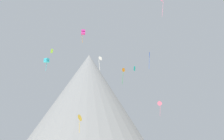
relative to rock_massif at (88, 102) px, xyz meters
The scene contains 11 objects.
rock_massif is the anchor object (origin of this frame).
kite_cyan_mid 84.95m from the rock_massif, 88.48° to the right, with size 1.31×1.32×3.07m.
kite_orange_mid 70.97m from the rock_massif, 73.37° to the right, with size 1.16×1.14×5.03m.
kite_gold_low 88.64m from the rock_massif, 82.89° to the right, with size 1.27×1.67×3.75m.
kite_pink_high 87.01m from the rock_massif, 68.87° to the right, with size 0.79×0.68×5.28m.
kite_teal_mid 76.83m from the rock_massif, 72.24° to the right, with size 0.61×0.65×1.36m.
kite_lime_high 56.46m from the rock_massif, 96.25° to the right, with size 0.82×0.67×1.69m.
kite_rainbow_mid 67.09m from the rock_massif, 61.04° to the right, with size 1.56×1.00×4.91m.
kite_white_mid 88.40m from the rock_massif, 80.17° to the right, with size 0.71×0.71×3.21m.
kite_blue_high 76.26m from the rock_massif, 68.46° to the right, with size 0.55×0.97×5.18m.
kite_magenta_high 68.46m from the rock_massif, 83.58° to the right, with size 1.46×1.48×4.52m.
Camera 1 is at (5.31, -29.60, 2.97)m, focal length 38.79 mm.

